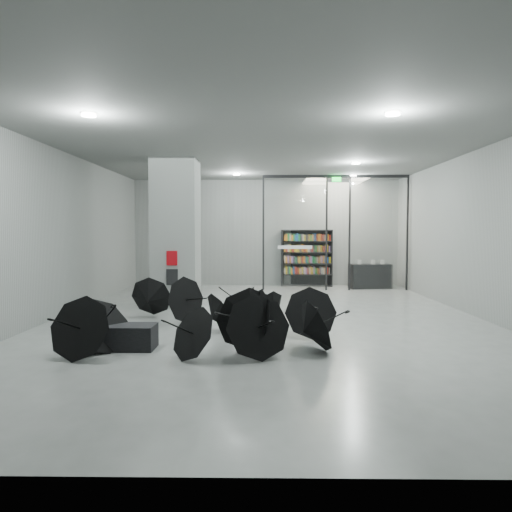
{
  "coord_description": "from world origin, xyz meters",
  "views": [
    {
      "loc": [
        -0.13,
        -10.77,
        2.04
      ],
      "look_at": [
        -0.3,
        1.5,
        1.4
      ],
      "focal_mm": 32.75,
      "sensor_mm": 36.0,
      "label": 1
    }
  ],
  "objects_px": {
    "shop_counter": "(370,276)",
    "column": "(176,233)",
    "bench": "(117,337)",
    "bookshelf": "(307,258)",
    "umbrella_cluster": "(217,325)"
  },
  "relations": [
    {
      "from": "column",
      "to": "bench",
      "type": "height_order",
      "value": "column"
    },
    {
      "from": "shop_counter",
      "to": "column",
      "type": "bearing_deg",
      "value": -154.74
    },
    {
      "from": "column",
      "to": "umbrella_cluster",
      "type": "height_order",
      "value": "column"
    },
    {
      "from": "column",
      "to": "shop_counter",
      "type": "bearing_deg",
      "value": 32.84
    },
    {
      "from": "shop_counter",
      "to": "umbrella_cluster",
      "type": "xyz_separation_m",
      "value": [
        -4.72,
        -8.22,
        -0.14
      ]
    },
    {
      "from": "column",
      "to": "shop_counter",
      "type": "height_order",
      "value": "column"
    },
    {
      "from": "bookshelf",
      "to": "shop_counter",
      "type": "xyz_separation_m",
      "value": [
        2.2,
        -0.72,
        -0.62
      ]
    },
    {
      "from": "bench",
      "to": "column",
      "type": "bearing_deg",
      "value": 88.73
    },
    {
      "from": "bench",
      "to": "umbrella_cluster",
      "type": "relative_size",
      "value": 0.26
    },
    {
      "from": "shop_counter",
      "to": "umbrella_cluster",
      "type": "relative_size",
      "value": 0.29
    },
    {
      "from": "bookshelf",
      "to": "umbrella_cluster",
      "type": "distance_m",
      "value": 9.32
    },
    {
      "from": "bench",
      "to": "umbrella_cluster",
      "type": "distance_m",
      "value": 1.78
    },
    {
      "from": "bookshelf",
      "to": "umbrella_cluster",
      "type": "relative_size",
      "value": 0.41
    },
    {
      "from": "bench",
      "to": "shop_counter",
      "type": "relative_size",
      "value": 0.9
    },
    {
      "from": "bench",
      "to": "bookshelf",
      "type": "distance_m",
      "value": 10.44
    }
  ]
}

